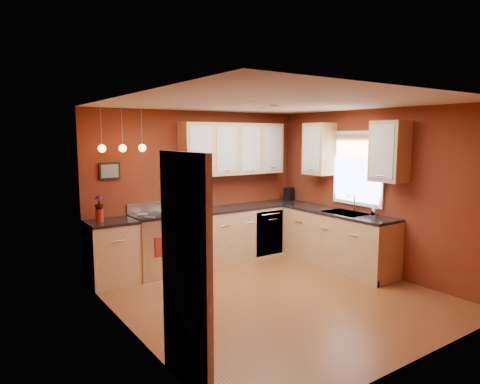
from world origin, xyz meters
TOP-DOWN VIEW (x-y plane):
  - floor at (0.00, 0.00)m, footprint 4.20×4.20m
  - ceiling at (0.00, 0.00)m, footprint 4.00×4.20m
  - wall_back at (0.00, 2.10)m, footprint 4.00×0.02m
  - wall_front at (0.00, -2.10)m, footprint 4.00×0.02m
  - wall_left at (-2.00, 0.00)m, footprint 0.02×4.20m
  - wall_right at (2.00, 0.00)m, footprint 0.02×4.20m
  - base_cabinets_back_left at (-1.65, 1.80)m, footprint 0.70×0.60m
  - base_cabinets_back_right at (0.73, 1.80)m, footprint 2.54×0.60m
  - base_cabinets_right at (1.70, 0.45)m, footprint 0.60×2.10m
  - counter_back_left at (-1.65, 1.80)m, footprint 0.70×0.62m
  - counter_back_right at (0.73, 1.80)m, footprint 2.54×0.62m
  - counter_right at (1.70, 0.45)m, footprint 0.62×2.10m
  - gas_range at (-0.92, 1.80)m, footprint 0.76×0.64m
  - dishwasher_front at (1.10, 1.51)m, footprint 0.60×0.02m
  - sink at (1.70, 0.30)m, footprint 0.50×0.70m
  - window at (1.97, 0.30)m, footprint 0.06×1.02m
  - door_left_wall at (-1.97, -1.20)m, footprint 0.12×0.82m
  - upper_cabinets_back at (0.60, 1.93)m, footprint 2.00×0.35m
  - upper_cabinets_right at (1.82, 0.32)m, footprint 0.35×1.95m
  - wall_picture at (-1.55, 2.08)m, footprint 0.32×0.03m
  - pendant_lights at (-1.45, 1.75)m, footprint 0.71×0.11m
  - red_canister at (-0.01, 1.76)m, footprint 0.15×0.15m
  - red_vase at (-1.80, 1.85)m, footprint 0.11×0.11m
  - flowers at (-1.80, 1.85)m, footprint 0.16×0.16m
  - coffee_maker at (1.85, 1.84)m, footprint 0.21×0.20m
  - soap_pump at (1.75, -0.25)m, footprint 0.11×0.11m
  - dish_towel at (-1.00, 1.47)m, footprint 0.22×0.02m

SIDE VIEW (x-z plane):
  - floor at x=0.00m, z-range 0.00..0.00m
  - base_cabinets_back_left at x=-1.65m, z-range 0.00..0.90m
  - base_cabinets_back_right at x=0.73m, z-range 0.00..0.90m
  - base_cabinets_right at x=1.70m, z-range 0.00..0.90m
  - dishwasher_front at x=1.10m, z-range 0.05..0.85m
  - gas_range at x=-0.92m, z-range -0.07..1.04m
  - dish_towel at x=-1.00m, z-range 0.37..0.67m
  - sink at x=1.70m, z-range 0.75..1.08m
  - counter_back_left at x=-1.65m, z-range 0.90..0.94m
  - counter_back_right at x=0.73m, z-range 0.90..0.94m
  - counter_right at x=1.70m, z-range 0.90..0.94m
  - door_left_wall at x=-1.97m, z-range 0.00..2.05m
  - red_vase at x=-1.80m, z-range 0.94..1.12m
  - soap_pump at x=1.75m, z-range 0.94..1.15m
  - red_canister at x=-0.01m, z-range 0.94..1.16m
  - coffee_maker at x=1.85m, z-range 0.93..1.18m
  - flowers at x=-1.80m, z-range 1.10..1.32m
  - wall_back at x=0.00m, z-range 0.00..2.60m
  - wall_front at x=0.00m, z-range 0.00..2.60m
  - wall_left at x=-2.00m, z-range 0.00..2.60m
  - wall_right at x=2.00m, z-range 0.00..2.60m
  - wall_picture at x=-1.55m, z-range 1.52..1.78m
  - window at x=1.97m, z-range 1.08..2.30m
  - upper_cabinets_back at x=0.60m, z-range 1.50..2.40m
  - upper_cabinets_right at x=1.82m, z-range 1.50..2.40m
  - pendant_lights at x=-1.45m, z-range 1.68..2.34m
  - ceiling at x=0.00m, z-range 2.59..2.61m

